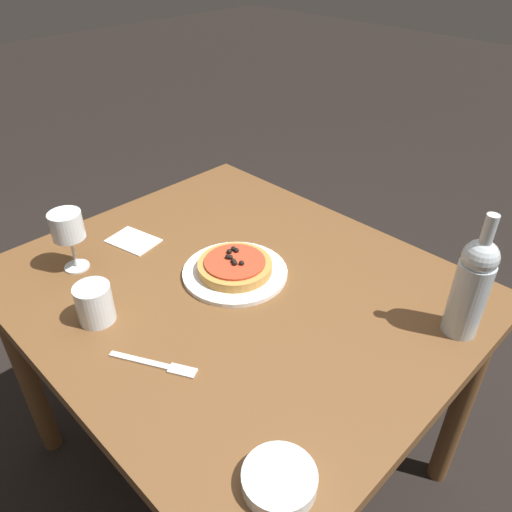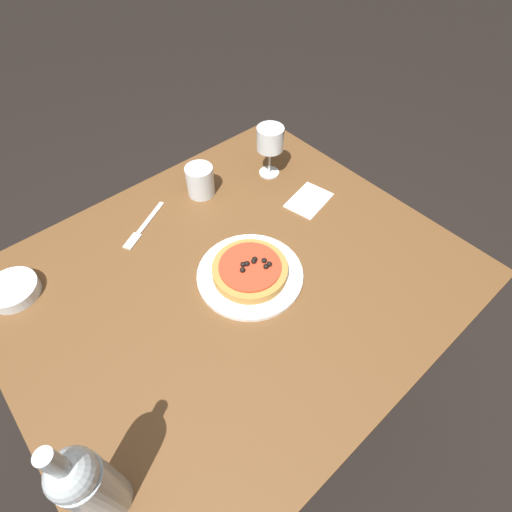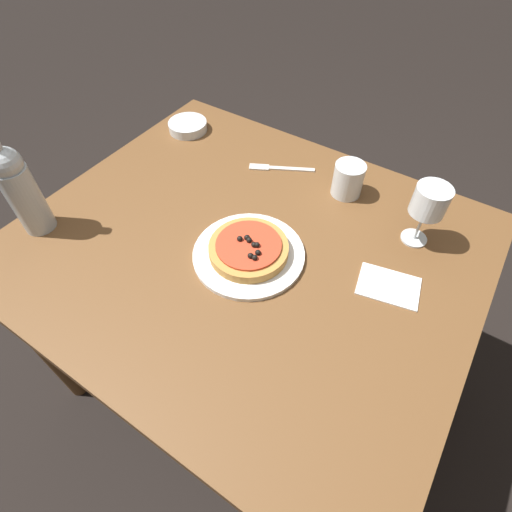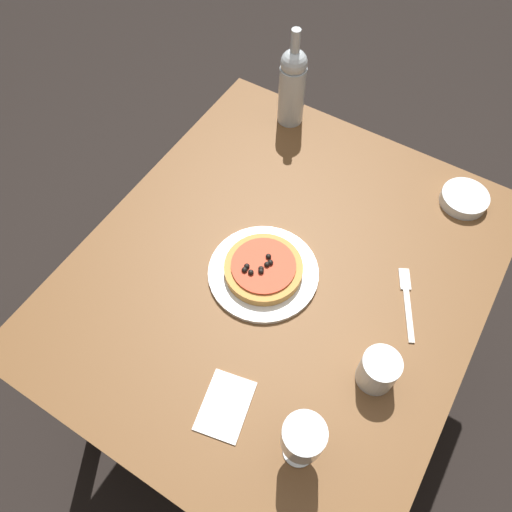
% 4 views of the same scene
% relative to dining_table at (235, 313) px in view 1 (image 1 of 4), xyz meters
% --- Properties ---
extents(ground_plane, '(14.00, 14.00, 0.00)m').
position_rel_dining_table_xyz_m(ground_plane, '(0.00, 0.00, -0.65)').
color(ground_plane, black).
extents(dining_table, '(1.13, 0.96, 0.75)m').
position_rel_dining_table_xyz_m(dining_table, '(0.00, 0.00, 0.00)').
color(dining_table, brown).
rests_on(dining_table, ground_plane).
extents(dinner_plate, '(0.27, 0.27, 0.01)m').
position_rel_dining_table_xyz_m(dinner_plate, '(-0.03, 0.03, 0.10)').
color(dinner_plate, white).
rests_on(dinner_plate, dining_table).
extents(pizza, '(0.19, 0.19, 0.04)m').
position_rel_dining_table_xyz_m(pizza, '(-0.03, 0.03, 0.12)').
color(pizza, '#BC843D').
rests_on(pizza, dinner_plate).
extents(wine_glass, '(0.08, 0.08, 0.17)m').
position_rel_dining_table_xyz_m(wine_glass, '(-0.35, -0.25, 0.22)').
color(wine_glass, silver).
rests_on(wine_glass, dining_table).
extents(wine_bottle, '(0.08, 0.08, 0.30)m').
position_rel_dining_table_xyz_m(wine_bottle, '(0.48, 0.25, 0.23)').
color(wine_bottle, '#B2BCC1').
rests_on(wine_bottle, dining_table).
extents(water_cup, '(0.08, 0.08, 0.09)m').
position_rel_dining_table_xyz_m(water_cup, '(-0.13, -0.31, 0.15)').
color(water_cup, silver).
rests_on(water_cup, dining_table).
extents(side_bowl, '(0.13, 0.13, 0.03)m').
position_rel_dining_table_xyz_m(side_bowl, '(0.45, -0.31, 0.11)').
color(side_bowl, silver).
rests_on(side_bowl, dining_table).
extents(fork, '(0.18, 0.11, 0.00)m').
position_rel_dining_table_xyz_m(fork, '(0.09, -0.30, 0.10)').
color(fork, beige).
rests_on(fork, dining_table).
extents(paper_napkin, '(0.16, 0.12, 0.00)m').
position_rel_dining_table_xyz_m(paper_napkin, '(-0.35, -0.07, 0.10)').
color(paper_napkin, white).
rests_on(paper_napkin, dining_table).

